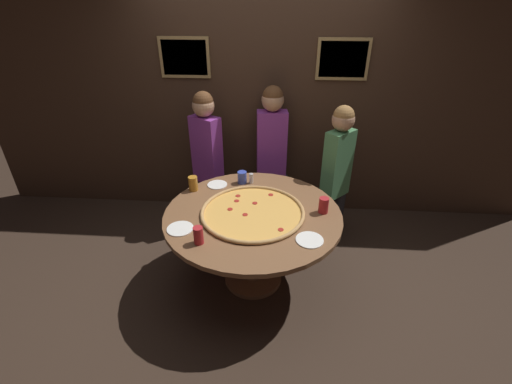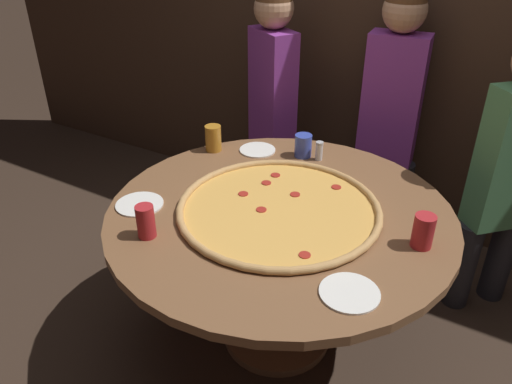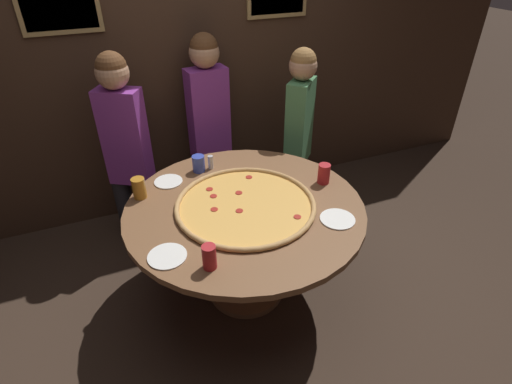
# 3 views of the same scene
# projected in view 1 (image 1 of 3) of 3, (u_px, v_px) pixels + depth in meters

# --- Properties ---
(ground_plane) EXTENTS (24.00, 24.00, 0.00)m
(ground_plane) POSITION_uv_depth(u_px,v_px,m) (253.00, 279.00, 3.19)
(ground_plane) COLOR #38281E
(back_wall) EXTENTS (6.40, 0.08, 2.60)m
(back_wall) POSITION_uv_depth(u_px,v_px,m) (262.00, 101.00, 3.70)
(back_wall) COLOR #3D281C
(back_wall) RESTS_ON ground_plane
(dining_table) EXTENTS (1.47, 1.47, 0.74)m
(dining_table) POSITION_uv_depth(u_px,v_px,m) (253.00, 226.00, 2.90)
(dining_table) COLOR brown
(dining_table) RESTS_ON ground_plane
(giant_pizza) EXTENTS (0.86, 0.86, 0.03)m
(giant_pizza) POSITION_uv_depth(u_px,v_px,m) (253.00, 212.00, 2.81)
(giant_pizza) COLOR #E5A84C
(giant_pizza) RESTS_ON dining_table
(drink_cup_front_edge) EXTENTS (0.08, 0.08, 0.13)m
(drink_cup_front_edge) POSITION_uv_depth(u_px,v_px,m) (193.00, 184.00, 3.12)
(drink_cup_front_edge) COLOR #BC7A23
(drink_cup_front_edge) RESTS_ON dining_table
(drink_cup_far_left) EXTENTS (0.08, 0.08, 0.13)m
(drink_cup_far_left) POSITION_uv_depth(u_px,v_px,m) (324.00, 205.00, 2.79)
(drink_cup_far_left) COLOR #B22328
(drink_cup_far_left) RESTS_ON dining_table
(drink_cup_near_left) EXTENTS (0.09, 0.09, 0.12)m
(drink_cup_near_left) POSITION_uv_depth(u_px,v_px,m) (242.00, 177.00, 3.25)
(drink_cup_near_left) COLOR #384CB7
(drink_cup_near_left) RESTS_ON dining_table
(drink_cup_near_right) EXTENTS (0.07, 0.07, 0.14)m
(drink_cup_near_right) POSITION_uv_depth(u_px,v_px,m) (198.00, 235.00, 2.44)
(drink_cup_near_right) COLOR #B22328
(drink_cup_near_right) RESTS_ON dining_table
(white_plate_far_back) EXTENTS (0.19, 0.19, 0.01)m
(white_plate_far_back) POSITION_uv_depth(u_px,v_px,m) (217.00, 185.00, 3.23)
(white_plate_far_back) COLOR white
(white_plate_far_back) RESTS_ON dining_table
(white_plate_left_side) EXTENTS (0.20, 0.20, 0.01)m
(white_plate_left_side) POSITION_uv_depth(u_px,v_px,m) (310.00, 240.00, 2.50)
(white_plate_left_side) COLOR white
(white_plate_left_side) RESTS_ON dining_table
(white_plate_near_front) EXTENTS (0.20, 0.20, 0.01)m
(white_plate_near_front) POSITION_uv_depth(u_px,v_px,m) (180.00, 229.00, 2.62)
(white_plate_near_front) COLOR white
(white_plate_near_front) RESTS_ON dining_table
(condiment_shaker) EXTENTS (0.04, 0.04, 0.10)m
(condiment_shaker) POSITION_uv_depth(u_px,v_px,m) (251.00, 178.00, 3.25)
(condiment_shaker) COLOR silver
(condiment_shaker) RESTS_ON dining_table
(diner_far_left) EXTENTS (0.34, 0.34, 1.43)m
(diner_far_left) POSITION_uv_depth(u_px,v_px,m) (337.00, 167.00, 3.42)
(diner_far_left) COLOR #232328
(diner_far_left) RESTS_ON ground_plane
(diner_side_right) EXTENTS (0.39, 0.31, 1.50)m
(diner_side_right) POSITION_uv_depth(u_px,v_px,m) (207.00, 153.00, 3.63)
(diner_side_right) COLOR #232328
(diner_side_right) RESTS_ON ground_plane
(diner_centre_back) EXTENTS (0.39, 0.23, 1.53)m
(diner_centre_back) POSITION_uv_depth(u_px,v_px,m) (272.00, 148.00, 3.71)
(diner_centre_back) COLOR #232328
(diner_centre_back) RESTS_ON ground_plane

